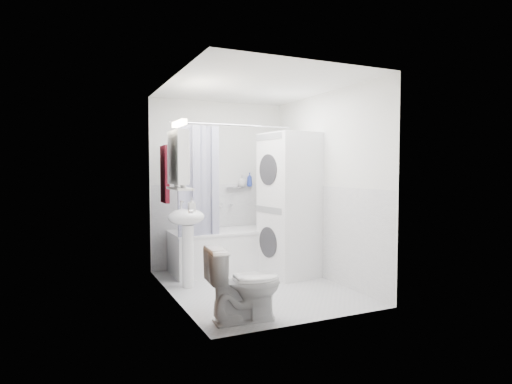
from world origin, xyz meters
name	(u,v)px	position (x,y,z in m)	size (l,w,h in m)	color
floor	(255,287)	(0.00, 0.00, 0.00)	(2.60, 2.60, 0.00)	silver
room_walls	(255,163)	(0.00, 0.00, 1.49)	(2.60, 2.60, 2.60)	white
wainscot	(246,234)	(0.00, 0.29, 0.60)	(1.98, 2.58, 2.58)	white
door	(191,212)	(-0.95, -0.55, 1.00)	(0.05, 2.00, 2.00)	brown
bathtub	(225,248)	(-0.04, 0.92, 0.32)	(1.50, 0.71, 0.57)	white
tub_spout	(230,205)	(0.16, 1.25, 0.89)	(0.04, 0.04, 0.12)	silver
curtain_rod	(233,125)	(-0.04, 0.62, 2.00)	(0.02, 0.02, 1.68)	silver
shower_curtain	(199,182)	(-0.51, 0.62, 1.25)	(0.55, 0.02, 1.45)	#141646
sink	(187,229)	(-0.75, 0.32, 0.70)	(0.44, 0.37, 1.04)	white
medicine_cabinet	(178,156)	(-0.90, 0.10, 1.57)	(0.13, 0.50, 0.71)	white
shelf	(180,189)	(-0.89, 0.10, 1.20)	(0.18, 0.54, 0.03)	silver
shower_caddy	(233,187)	(0.21, 1.24, 1.15)	(0.22, 0.06, 0.02)	silver
towel	(165,173)	(-0.94, 0.63, 1.37)	(0.07, 0.30, 0.73)	#5A0F1B
washer_dryer	(291,205)	(0.68, 0.35, 0.95)	(0.75, 0.74, 1.90)	white
toilet	(244,284)	(-0.57, -1.00, 0.35)	(0.40, 0.71, 0.69)	white
soap_pump	(192,209)	(-0.71, 0.25, 0.95)	(0.08, 0.17, 0.08)	gray
shelf_bottle	(183,185)	(-0.89, -0.05, 1.25)	(0.07, 0.18, 0.07)	gray
shelf_cup	(177,183)	(-0.89, 0.22, 1.26)	(0.10, 0.09, 0.10)	gray
shampoo_a	(242,182)	(0.35, 1.24, 1.23)	(0.13, 0.17, 0.13)	gray
shampoo_b	(250,184)	(0.47, 1.24, 1.20)	(0.08, 0.21, 0.08)	#2A40AB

